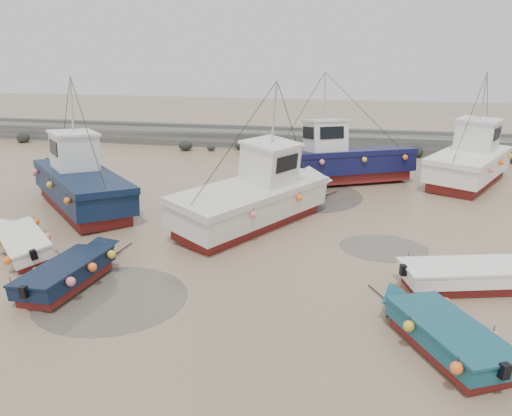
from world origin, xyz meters
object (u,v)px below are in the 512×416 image
(dinghy_0, at_px, (24,239))
(dinghy_3, at_px, (479,273))
(cabin_boat_3, at_px, (472,159))
(person, at_px, (232,220))
(dinghy_1, at_px, (73,268))
(cabin_boat_1, at_px, (259,194))
(cabin_boat_2, at_px, (333,161))
(cabin_boat_0, at_px, (77,181))
(dinghy_2, at_px, (439,327))

(dinghy_0, height_order, dinghy_3, same)
(cabin_boat_3, relative_size, person, 5.39)
(dinghy_1, relative_size, cabin_boat_1, 0.57)
(dinghy_1, xyz_separation_m, cabin_boat_2, (7.67, 14.85, 0.75))
(cabin_boat_0, xyz_separation_m, cabin_boat_2, (11.98, 7.21, -0.01))
(dinghy_1, height_order, dinghy_3, same)
(cabin_boat_1, bearing_deg, cabin_boat_0, -153.22)
(dinghy_0, relative_size, cabin_boat_2, 0.45)
(dinghy_0, relative_size, dinghy_1, 0.83)
(dinghy_0, distance_m, cabin_boat_1, 9.72)
(dinghy_1, bearing_deg, cabin_boat_0, 125.33)
(dinghy_2, relative_size, cabin_boat_2, 0.51)
(dinghy_2, xyz_separation_m, cabin_boat_1, (-6.57, 8.61, 0.76))
(dinghy_1, height_order, cabin_boat_2, cabin_boat_2)
(dinghy_3, xyz_separation_m, cabin_boat_3, (2.36, 14.30, 0.80))
(dinghy_2, bearing_deg, dinghy_1, 143.62)
(dinghy_0, relative_size, person, 2.65)
(dinghy_1, distance_m, dinghy_3, 13.35)
(person, bearing_deg, cabin_boat_3, -138.68)
(dinghy_1, bearing_deg, dinghy_2, -1.06)
(cabin_boat_1, height_order, person, cabin_boat_1)
(cabin_boat_1, xyz_separation_m, cabin_boat_3, (10.65, 9.44, 0.03))
(dinghy_0, distance_m, cabin_boat_3, 23.86)
(cabin_boat_3, bearing_deg, cabin_boat_2, -141.03)
(cabin_boat_0, height_order, cabin_boat_1, same)
(dinghy_1, height_order, person, dinghy_1)
(dinghy_3, xyz_separation_m, cabin_boat_2, (-5.47, 12.50, 0.77))
(dinghy_3, relative_size, cabin_boat_1, 0.63)
(cabin_boat_1, height_order, cabin_boat_3, same)
(dinghy_0, height_order, cabin_boat_1, cabin_boat_1)
(dinghy_1, distance_m, cabin_boat_3, 22.77)
(dinghy_1, height_order, cabin_boat_3, cabin_boat_3)
(cabin_boat_0, height_order, cabin_boat_2, same)
(cabin_boat_3, bearing_deg, dinghy_3, -73.33)
(dinghy_3, bearing_deg, cabin_boat_3, 154.93)
(cabin_boat_2, bearing_deg, dinghy_0, 113.51)
(dinghy_2, height_order, person, dinghy_2)
(dinghy_0, relative_size, dinghy_2, 0.89)
(dinghy_1, distance_m, dinghy_2, 11.52)
(cabin_boat_2, bearing_deg, cabin_boat_1, 133.82)
(dinghy_0, xyz_separation_m, cabin_boat_2, (10.98, 12.84, 0.76))
(cabin_boat_2, bearing_deg, cabin_boat_3, -103.02)
(dinghy_0, distance_m, dinghy_2, 15.13)
(dinghy_1, height_order, cabin_boat_1, cabin_boat_1)
(dinghy_2, bearing_deg, cabin_boat_0, 120.72)
(dinghy_3, xyz_separation_m, cabin_boat_1, (-8.29, 4.86, 0.77))
(dinghy_2, height_order, cabin_boat_1, cabin_boat_1)
(dinghy_3, bearing_deg, person, -132.85)
(dinghy_2, relative_size, cabin_boat_3, 0.55)
(cabin_boat_1, distance_m, cabin_boat_3, 14.23)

